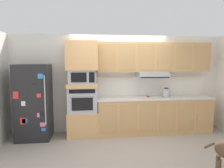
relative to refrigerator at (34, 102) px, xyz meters
The scene contains 14 objects.
ground_plane 2.36m from the refrigerator, 18.07° to the right, with size 9.60×9.60×0.00m, color #9E9389.
back_kitchen_wall 2.16m from the refrigerator, 11.68° to the left, with size 6.20×0.12×2.50m, color silver.
refrigerator is the anchor object (origin of this frame).
oven_base_cabinet 1.28m from the refrigerator, ahead, with size 0.74×0.62×0.60m, color tan.
built_in_oven 1.14m from the refrigerator, ahead, with size 0.70×0.62×0.60m.
appliance_mid_shelf 1.19m from the refrigerator, ahead, with size 0.74×0.62×0.10m, color tan.
microwave 1.28m from the refrigerator, ahead, with size 0.64×0.54×0.32m.
appliance_upper_cabinet 1.57m from the refrigerator, ahead, with size 0.74×0.62×0.68m, color tan.
lower_cabinet_run 2.99m from the refrigerator, ahead, with size 2.91×0.63×0.88m.
countertop_slab 2.96m from the refrigerator, ahead, with size 2.95×0.64×0.04m, color beige.
backsplash_panel 2.99m from the refrigerator, ahead, with size 2.95×0.02×0.50m, color white.
upper_cabinet_with_hood 3.13m from the refrigerator, ahead, with size 2.91×0.48×0.88m.
screwdriver 2.81m from the refrigerator, ahead, with size 0.16×0.15×0.03m.
electric_kettle 3.25m from the refrigerator, ahead, with size 0.17×0.17×0.24m.
Camera 1 is at (-0.82, -4.27, 1.83)m, focal length 32.98 mm.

